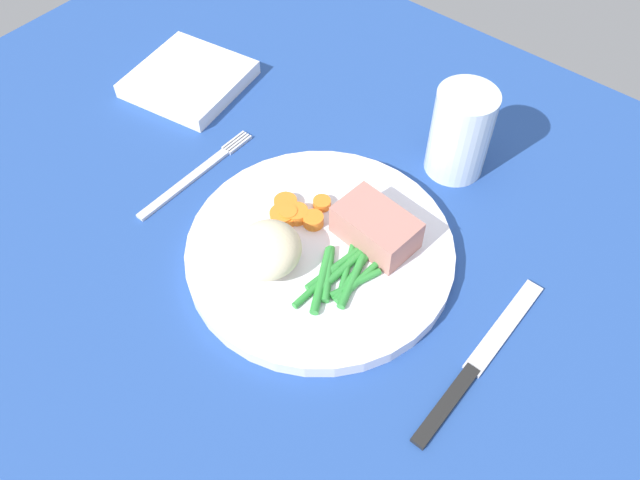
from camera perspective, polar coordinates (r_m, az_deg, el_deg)
The scene contains 10 objects.
dining_table at distance 64.22cm, azimuth 1.16°, elevation -4.06°, with size 120.00×90.00×2.00cm.
dinner_plate at distance 64.44cm, azimuth 0.00°, elevation -0.98°, with size 26.82×26.82×1.60cm, color white.
meat_portion at distance 63.21cm, azimuth 4.98°, elevation 1.12°, with size 8.01×5.02×3.57cm, color #B2756B.
mashed_potatoes at distance 60.84cm, azimuth -4.65°, elevation -0.88°, with size 6.30×6.69×4.62cm, color beige.
carrot_slices at distance 65.81cm, azimuth -2.24°, elevation 2.40°, with size 6.04×6.16×1.26cm.
green_beans at distance 61.27cm, azimuth 1.73°, elevation -3.22°, with size 6.27×10.14×0.86cm.
fork at distance 73.36cm, azimuth -10.94°, elevation 5.74°, with size 1.44×16.60×0.40cm.
knife at distance 60.29cm, azimuth 13.80°, elevation -10.51°, with size 1.70×20.50×0.64cm.
water_glass at distance 71.69cm, azimuth 12.24°, elevation 8.85°, with size 6.52×6.52×10.29cm.
napkin at distance 84.80cm, azimuth -11.55°, elevation 13.80°, with size 12.88×12.94×1.82cm, color white.
Camera 1 is at (21.54, -28.17, 54.54)cm, focal length 36.09 mm.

